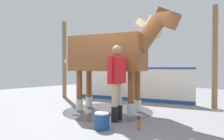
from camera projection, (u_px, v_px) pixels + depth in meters
ground_plane at (112, 115)px, 5.23m from camera, size 16.00×16.00×0.02m
wet_patch at (108, 111)px, 5.65m from camera, size 2.43×2.43×0.00m
barrier_wall at (131, 85)px, 7.33m from camera, size 4.00×1.68×1.19m
roof_post_near at (215, 57)px, 5.94m from camera, size 0.16×0.16×2.97m
roof_post_far at (64, 59)px, 8.14m from camera, size 0.16×0.16×2.97m
horse at (112, 55)px, 5.58m from camera, size 3.17×1.64×2.64m
handler at (117, 77)px, 4.64m from camera, size 0.36×0.65×1.69m
wash_bucket at (102, 121)px, 4.03m from camera, size 0.30×0.30×0.32m
bottle_shampoo at (109, 120)px, 4.25m from camera, size 0.07×0.07×0.24m
bottle_spray at (139, 124)px, 4.01m from camera, size 0.07×0.07×0.24m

